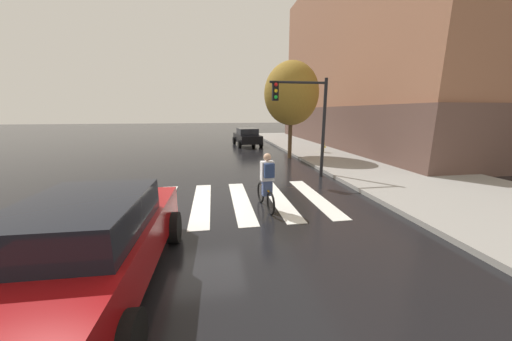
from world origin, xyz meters
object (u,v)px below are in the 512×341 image
manhole_cover (161,229)px  cyclist (267,182)px  traffic_light_near (306,111)px  sedan_mid (247,137)px  street_tree_near (291,94)px  sedan_near (91,244)px  fire_hydrant (323,147)px

manhole_cover → cyclist: (2.85, 0.91, 0.84)m
manhole_cover → traffic_light_near: bearing=40.4°
sedan_mid → street_tree_near: 7.48m
manhole_cover → street_tree_near: (6.03, 9.30, 3.87)m
manhole_cover → cyclist: size_ratio=0.37×
sedan_near → street_tree_near: (6.60, 11.47, 3.06)m
cyclist → fire_hydrant: bearing=58.2°
fire_hydrant → street_tree_near: size_ratio=0.14×
traffic_light_near → sedan_near: bearing=-131.2°
cyclist → manhole_cover: bearing=-162.2°
traffic_light_near → fire_hydrant: (3.39, 5.79, -2.33)m
cyclist → street_tree_near: 9.46m
traffic_light_near → street_tree_near: size_ratio=0.73×
fire_hydrant → street_tree_near: bearing=-159.8°
sedan_mid → street_tree_near: street_tree_near is taller
sedan_near → fire_hydrant: (9.20, 12.42, -0.29)m
sedan_near → fire_hydrant: size_ratio=5.96×
manhole_cover → traffic_light_near: (5.24, 4.46, 2.86)m
sedan_mid → fire_hydrant: 7.13m
manhole_cover → fire_hydrant: bearing=49.9°
traffic_light_near → street_tree_near: (0.80, 4.84, 1.02)m
sedan_near → street_tree_near: street_tree_near is taller
manhole_cover → cyclist: cyclist is taller
sedan_near → cyclist: bearing=42.0°
sedan_mid → cyclist: (-1.35, -14.93, 0.09)m
cyclist → sedan_near: bearing=-138.0°
fire_hydrant → street_tree_near: 4.34m
street_tree_near → traffic_light_near: bearing=-99.3°
manhole_cover → sedan_mid: sedan_mid is taller
sedan_near → street_tree_near: 13.58m
sedan_mid → traffic_light_near: traffic_light_near is taller
cyclist → street_tree_near: street_tree_near is taller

